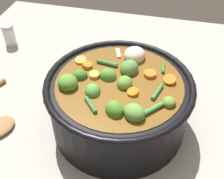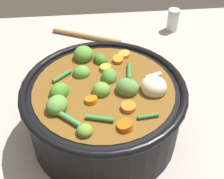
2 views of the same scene
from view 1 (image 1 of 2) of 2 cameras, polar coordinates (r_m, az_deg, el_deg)
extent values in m
plane|color=#9E998E|center=(0.72, 1.26, -6.63)|extent=(1.10, 1.10, 0.00)
cylinder|color=black|center=(0.67, 1.34, -3.01)|extent=(0.31, 0.31, 0.13)
torus|color=black|center=(0.63, 1.43, 1.13)|extent=(0.33, 0.33, 0.02)
cylinder|color=brown|center=(0.67, 1.34, -2.70)|extent=(0.27, 0.27, 0.12)
ellipsoid|color=#5E973E|center=(0.55, 4.37, -4.53)|extent=(0.06, 0.05, 0.03)
ellipsoid|color=#3F7828|center=(0.64, -6.37, 2.49)|extent=(0.04, 0.04, 0.03)
ellipsoid|color=#62983A|center=(0.62, 2.44, 1.25)|extent=(0.04, 0.04, 0.03)
ellipsoid|color=#55973E|center=(0.60, -3.77, -0.31)|extent=(0.04, 0.04, 0.03)
ellipsoid|color=#57853E|center=(0.65, 3.35, 4.09)|extent=(0.05, 0.06, 0.04)
ellipsoid|color=#548D2F|center=(0.62, -8.57, 1.27)|extent=(0.06, 0.06, 0.04)
ellipsoid|color=#4A8628|center=(0.56, 0.46, -4.09)|extent=(0.05, 0.05, 0.04)
ellipsoid|color=olive|center=(0.59, 10.98, -2.44)|extent=(0.03, 0.03, 0.02)
ellipsoid|color=#4E8734|center=(0.64, -0.81, 2.63)|extent=(0.04, 0.04, 0.03)
cylinder|color=orange|center=(0.65, 7.35, 2.83)|extent=(0.04, 0.04, 0.01)
cylinder|color=orange|center=(0.67, -4.91, 4.56)|extent=(0.03, 0.02, 0.02)
cylinder|color=orange|center=(0.64, -3.42, 2.69)|extent=(0.03, 0.03, 0.01)
cylinder|color=orange|center=(0.69, -6.06, 5.53)|extent=(0.03, 0.03, 0.01)
cylinder|color=orange|center=(0.64, 11.12, 1.64)|extent=(0.04, 0.04, 0.02)
cylinder|color=orange|center=(0.60, 4.11, -0.64)|extent=(0.03, 0.03, 0.02)
ellipsoid|color=beige|center=(0.69, 4.40, 6.62)|extent=(0.07, 0.07, 0.04)
cylinder|color=#408644|center=(0.57, 7.98, -3.71)|extent=(0.04, 0.04, 0.01)
cylinder|color=#377236|center=(0.67, -0.93, 5.15)|extent=(0.05, 0.02, 0.01)
cylinder|color=#347236|center=(0.67, 9.85, 4.24)|extent=(0.01, 0.04, 0.01)
cylinder|color=#397333|center=(0.57, -4.14, -2.96)|extent=(0.04, 0.04, 0.01)
cylinder|color=#387B39|center=(0.61, 8.79, -0.41)|extent=(0.02, 0.05, 0.01)
cube|color=beige|center=(0.71, 1.22, 7.05)|extent=(0.02, 0.04, 0.01)
cylinder|color=silver|center=(1.02, -19.22, 9.65)|extent=(0.04, 0.04, 0.06)
cylinder|color=#B7B7BC|center=(1.00, -19.68, 11.34)|extent=(0.04, 0.04, 0.01)
camera|label=2|loc=(0.55, 57.77, 22.69)|focal=48.39mm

